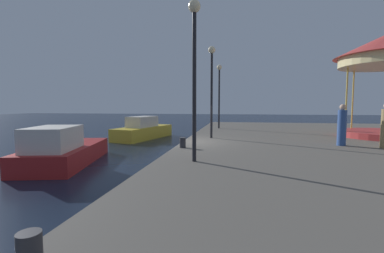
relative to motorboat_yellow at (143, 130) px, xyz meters
The scene contains 10 objects.
ground_plane 7.86m from the motorboat_yellow, 56.46° to the right, with size 120.00×120.00×0.00m, color black.
quay_dock 13.69m from the motorboat_yellow, 28.51° to the right, with size 15.40×28.22×0.80m, color #5B564F.
motorboat_yellow is the anchor object (origin of this frame).
motorboat_red 8.68m from the motorboat_yellow, 91.97° to the right, with size 3.22×5.44×1.65m.
lamp_post_near_edge 12.55m from the motorboat_yellow, 62.82° to the right, with size 0.36×0.36×4.65m.
lamp_post_mid_promenade 8.21m from the motorboat_yellow, 42.92° to the right, with size 0.36×0.36×4.59m.
lamp_post_far_end 6.43m from the motorboat_yellow, ahead, with size 0.36×0.36×4.53m.
bollard_south 16.83m from the motorboat_yellow, 73.73° to the right, with size 0.24×0.24×0.40m, color #2D2D33.
bollard_north 9.59m from the motorboat_yellow, 60.74° to the right, with size 0.24×0.24×0.40m, color #2D2D33.
person_near_carousel 12.98m from the motorboat_yellow, 31.31° to the right, with size 0.34×0.34×1.71m.
Camera 1 is at (2.41, -11.83, 2.47)m, focal length 24.52 mm.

